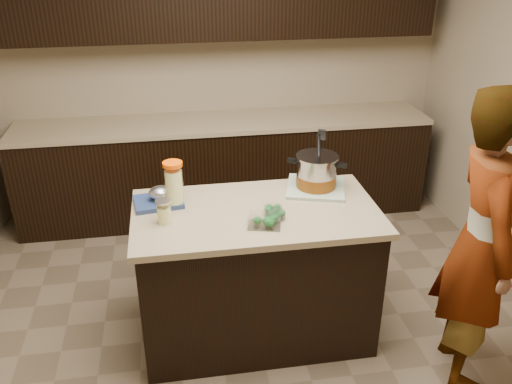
# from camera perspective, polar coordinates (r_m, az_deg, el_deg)

# --- Properties ---
(ground_plane) EXTENTS (4.00, 4.00, 0.00)m
(ground_plane) POSITION_cam_1_polar(r_m,az_deg,el_deg) (3.72, -0.00, -14.28)
(ground_plane) COLOR brown
(ground_plane) RESTS_ON ground
(room_shell) EXTENTS (4.04, 4.04, 2.72)m
(room_shell) POSITION_cam_1_polar(r_m,az_deg,el_deg) (2.92, -0.00, 12.36)
(room_shell) COLOR tan
(room_shell) RESTS_ON ground
(back_cabinets) EXTENTS (3.60, 0.63, 2.33)m
(back_cabinets) POSITION_cam_1_polar(r_m,az_deg,el_deg) (4.79, -3.46, 8.19)
(back_cabinets) COLOR black
(back_cabinets) RESTS_ON ground
(island) EXTENTS (1.46, 0.81, 0.90)m
(island) POSITION_cam_1_polar(r_m,az_deg,el_deg) (3.44, -0.00, -8.52)
(island) COLOR black
(island) RESTS_ON ground
(dish_towel) EXTENTS (0.45, 0.45, 0.02)m
(dish_towel) POSITION_cam_1_polar(r_m,az_deg,el_deg) (3.49, 6.31, 0.48)
(dish_towel) COLOR #557C54
(dish_towel) RESTS_ON island
(stock_pot) EXTENTS (0.36, 0.36, 0.38)m
(stock_pot) POSITION_cam_1_polar(r_m,az_deg,el_deg) (3.44, 6.39, 1.96)
(stock_pot) COLOR #B7B7BC
(stock_pot) RESTS_ON dish_towel
(lemonade_pitcher) EXTENTS (0.15, 0.15, 0.28)m
(lemonade_pitcher) POSITION_cam_1_polar(r_m,az_deg,el_deg) (3.23, -8.62, 0.59)
(lemonade_pitcher) COLOR #F0F093
(lemonade_pitcher) RESTS_ON island
(mason_jar) EXTENTS (0.09, 0.09, 0.15)m
(mason_jar) POSITION_cam_1_polar(r_m,az_deg,el_deg) (3.09, -9.66, -2.07)
(mason_jar) COLOR #F0F093
(mason_jar) RESTS_ON island
(broccoli_tub_left) EXTENTS (0.14, 0.14, 0.05)m
(broccoli_tub_left) POSITION_cam_1_polar(r_m,az_deg,el_deg) (3.11, 2.18, -2.47)
(broccoli_tub_left) COLOR silver
(broccoli_tub_left) RESTS_ON island
(broccoli_tub_right) EXTENTS (0.13, 0.13, 0.05)m
(broccoli_tub_right) POSITION_cam_1_polar(r_m,az_deg,el_deg) (3.16, 1.79, -1.97)
(broccoli_tub_right) COLOR silver
(broccoli_tub_right) RESTS_ON island
(broccoli_tub_rect) EXTENTS (0.21, 0.17, 0.07)m
(broccoli_tub_rect) POSITION_cam_1_polar(r_m,az_deg,el_deg) (3.03, 0.91, -3.08)
(broccoli_tub_rect) COLOR silver
(broccoli_tub_rect) RESTS_ON island
(blue_tray) EXTENTS (0.31, 0.26, 0.11)m
(blue_tray) POSITION_cam_1_polar(r_m,az_deg,el_deg) (3.32, -10.13, -0.66)
(blue_tray) COLOR navy
(blue_tray) RESTS_ON island
(person) EXTENTS (0.56, 0.72, 1.75)m
(person) POSITION_cam_1_polar(r_m,az_deg,el_deg) (3.16, 22.66, -5.12)
(person) COLOR gray
(person) RESTS_ON ground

